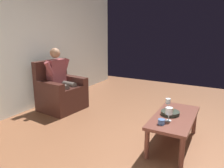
# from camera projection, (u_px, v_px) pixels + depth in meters

# --- Properties ---
(ground_plane) EXTENTS (7.37, 7.37, 0.00)m
(ground_plane) POSITION_uv_depth(u_px,v_px,m) (187.00, 152.00, 2.88)
(ground_plane) COLOR brown
(wall_back) EXTENTS (6.48, 0.06, 2.63)m
(wall_back) POSITION_uv_depth(u_px,v_px,m) (17.00, 43.00, 4.01)
(wall_back) COLOR white
(wall_back) RESTS_ON ground
(armchair) EXTENTS (0.85, 0.79, 0.97)m
(armchair) POSITION_uv_depth(u_px,v_px,m) (61.00, 93.00, 4.38)
(armchair) COLOR #3E1F19
(armchair) RESTS_ON ground
(person_seated) EXTENTS (0.62, 0.57, 1.22)m
(person_seated) POSITION_uv_depth(u_px,v_px,m) (60.00, 78.00, 4.29)
(person_seated) COLOR brown
(person_seated) RESTS_ON ground
(coffee_table) EXTENTS (1.10, 0.53, 0.43)m
(coffee_table) POSITION_uv_depth(u_px,v_px,m) (174.00, 120.00, 3.00)
(coffee_table) COLOR brown
(coffee_table) RESTS_ON ground
(wine_glass_near) EXTENTS (0.09, 0.09, 0.18)m
(wine_glass_near) POSITION_uv_depth(u_px,v_px,m) (169.00, 112.00, 2.79)
(wine_glass_near) COLOR silver
(wine_glass_near) RESTS_ON coffee_table
(wine_glass_far) EXTENTS (0.07, 0.07, 0.15)m
(wine_glass_far) POSITION_uv_depth(u_px,v_px,m) (168.00, 102.00, 3.25)
(wine_glass_far) COLOR silver
(wine_glass_far) RESTS_ON coffee_table
(fruit_bowl) EXTENTS (0.25, 0.25, 0.11)m
(fruit_bowl) POSITION_uv_depth(u_px,v_px,m) (170.00, 112.00, 3.01)
(fruit_bowl) COLOR #242921
(fruit_bowl) RESTS_ON coffee_table
(candle_jar) EXTENTS (0.09, 0.09, 0.06)m
(candle_jar) POSITION_uv_depth(u_px,v_px,m) (161.00, 122.00, 2.72)
(candle_jar) COLOR #466394
(candle_jar) RESTS_ON coffee_table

